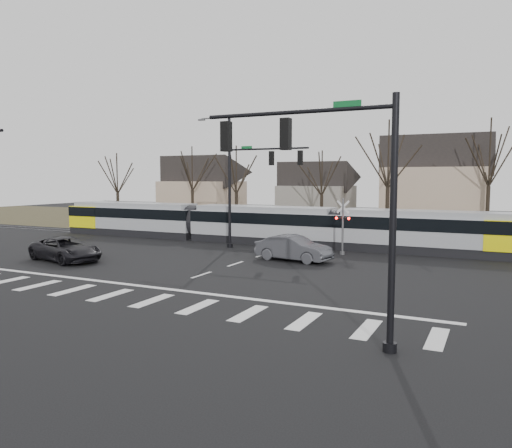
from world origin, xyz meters
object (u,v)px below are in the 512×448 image
at_px(sedan, 293,248).
at_px(rail_crossing_signal, 343,228).
at_px(tram, 262,223).
at_px(suv, 66,249).

bearing_deg(sedan, rail_crossing_signal, -19.91).
distance_m(sedan, rail_crossing_signal, 4.68).
height_order(tram, suv, tram).
xyz_separation_m(suv, rail_crossing_signal, (15.57, 10.66, 1.11)).
distance_m(sedan, suv, 14.98).
bearing_deg(rail_crossing_signal, suv, -145.60).
bearing_deg(sedan, tram, 46.32).
height_order(suv, rail_crossing_signal, rail_crossing_signal).
relative_size(sedan, suv, 0.88).
distance_m(suv, rail_crossing_signal, 18.91).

